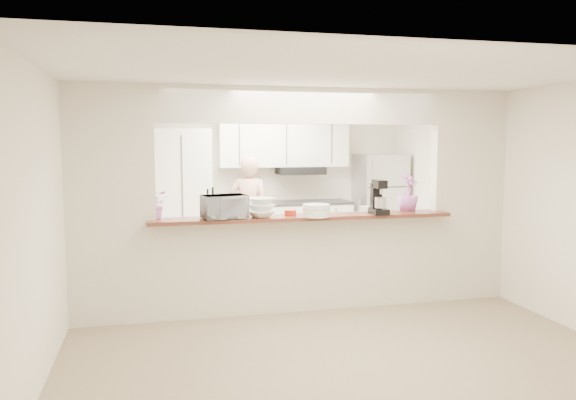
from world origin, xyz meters
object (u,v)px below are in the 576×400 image
object	(u,v)px
toaster_oven	(224,207)
person	(249,212)
refrigerator	(380,205)
stand_mixer	(379,199)

from	to	relation	value
toaster_oven	person	xyz separation A→B (m)	(0.67, 2.39, -0.38)
refrigerator	toaster_oven	xyz separation A→B (m)	(-2.94, -2.75, 0.37)
refrigerator	toaster_oven	bearing A→B (deg)	-136.94
stand_mixer	person	world-z (taller)	person
toaster_oven	stand_mixer	xyz separation A→B (m)	(1.74, -0.04, 0.05)
stand_mixer	refrigerator	bearing A→B (deg)	66.71
refrigerator	person	bearing A→B (deg)	-171.07
stand_mixer	toaster_oven	bearing A→B (deg)	178.79
toaster_oven	stand_mixer	distance (m)	1.74
stand_mixer	person	bearing A→B (deg)	113.76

